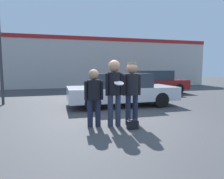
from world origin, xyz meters
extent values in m
plane|color=#3F3F42|center=(0.00, 0.00, 0.00)|extent=(56.00, 56.00, 0.00)
cube|color=beige|center=(0.00, 11.35, 2.13)|extent=(24.00, 0.18, 4.26)
cube|color=#B21E1E|center=(0.00, 11.24, 4.11)|extent=(24.00, 0.04, 0.30)
cylinder|color=#1E2338|center=(-1.02, -0.12, 0.38)|extent=(0.15, 0.15, 0.76)
cylinder|color=#1E2338|center=(-0.80, -0.12, 0.38)|extent=(0.15, 0.15, 0.76)
cylinder|color=black|center=(-0.91, -0.12, 1.03)|extent=(0.36, 0.36, 0.54)
cylinder|color=black|center=(-1.13, -0.12, 1.01)|extent=(0.09, 0.09, 0.52)
cylinder|color=black|center=(-0.69, -0.12, 1.01)|extent=(0.09, 0.09, 0.52)
sphere|color=tan|center=(-0.91, -0.12, 1.44)|extent=(0.29, 0.29, 0.29)
cylinder|color=#2D3347|center=(-0.48, -0.23, 0.44)|extent=(0.15, 0.15, 0.88)
cylinder|color=#2D3347|center=(-0.26, -0.23, 0.44)|extent=(0.15, 0.15, 0.88)
cylinder|color=black|center=(-0.37, -0.23, 1.19)|extent=(0.33, 0.33, 0.62)
cylinder|color=black|center=(-0.57, -0.23, 1.17)|extent=(0.09, 0.09, 0.61)
cylinder|color=black|center=(-0.16, -0.23, 1.17)|extent=(0.09, 0.09, 0.61)
sphere|color=tan|center=(-0.37, -0.23, 1.67)|extent=(0.33, 0.33, 0.33)
cylinder|color=silver|center=(-0.30, -0.47, 1.22)|extent=(0.26, 0.25, 0.10)
cylinder|color=#1E2338|center=(0.07, -0.16, 0.43)|extent=(0.15, 0.15, 0.85)
cylinder|color=#1E2338|center=(0.29, -0.16, 0.43)|extent=(0.15, 0.15, 0.85)
cylinder|color=black|center=(0.18, -0.16, 1.16)|extent=(0.37, 0.37, 0.60)
cylinder|color=black|center=(-0.04, -0.16, 1.13)|extent=(0.09, 0.09, 0.59)
cylinder|color=black|center=(0.41, -0.16, 1.13)|extent=(0.09, 0.09, 0.59)
sphere|color=tan|center=(0.18, -0.16, 1.62)|extent=(0.32, 0.32, 0.32)
cylinder|color=gray|center=(0.18, -0.16, 1.76)|extent=(0.26, 0.26, 0.06)
cube|color=silver|center=(0.83, 2.74, 0.55)|extent=(4.63, 1.95, 0.56)
cube|color=#28333D|center=(0.73, 2.74, 1.11)|extent=(2.41, 1.67, 0.57)
cylinder|color=black|center=(2.26, 3.62, 0.31)|extent=(0.62, 0.22, 0.62)
cylinder|color=black|center=(2.26, 1.87, 0.31)|extent=(0.62, 0.22, 0.62)
cylinder|color=black|center=(-0.61, 3.62, 0.31)|extent=(0.62, 0.22, 0.62)
cylinder|color=black|center=(-0.61, 1.87, 0.31)|extent=(0.62, 0.22, 0.62)
cube|color=maroon|center=(4.21, 6.32, 0.58)|extent=(4.20, 1.83, 0.60)
cube|color=#28333D|center=(4.12, 6.32, 1.18)|extent=(2.19, 1.57, 0.61)
cylinder|color=black|center=(5.51, 7.13, 0.33)|extent=(0.66, 0.22, 0.66)
cylinder|color=black|center=(5.51, 5.50, 0.33)|extent=(0.66, 0.22, 0.66)
cylinder|color=black|center=(2.90, 7.13, 0.33)|extent=(0.66, 0.22, 0.66)
cylinder|color=black|center=(2.90, 5.50, 0.33)|extent=(0.66, 0.22, 0.66)
sphere|color=#387A3D|center=(3.19, 10.63, 0.53)|extent=(1.06, 1.06, 1.06)
cube|color=black|center=(0.03, -0.62, 0.11)|extent=(0.30, 0.14, 0.23)
torus|color=black|center=(0.03, -0.62, 0.26)|extent=(0.23, 0.23, 0.02)
camera|label=1|loc=(-1.87, -5.47, 1.60)|focal=32.00mm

